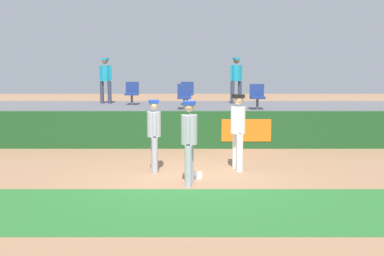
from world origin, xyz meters
TOP-DOWN VIEW (x-y plane):
  - ground_plane at (0.00, 0.00)m, footprint 60.00×60.00m
  - grass_foreground_strip at (0.00, -2.44)m, footprint 18.00×2.80m
  - first_base at (0.16, 0.05)m, footprint 0.40×0.40m
  - player_fielder_home at (1.24, 0.80)m, footprint 0.42×0.59m
  - player_runner_visitor at (-0.78, 0.65)m, footprint 0.37×0.48m
  - player_coach_visitor at (0.07, -0.67)m, footprint 0.38×0.50m
  - field_wall at (0.01, 3.87)m, footprint 18.00×0.26m
  - bleacher_platform at (0.00, 6.44)m, footprint 18.00×4.80m
  - seat_front_right at (2.29, 5.31)m, footprint 0.47×0.44m
  - seat_back_center at (-0.05, 7.11)m, footprint 0.48×0.44m
  - seat_front_center at (-0.13, 5.31)m, footprint 0.46×0.44m
  - seat_back_left at (-2.08, 7.11)m, footprint 0.48×0.44m
  - spectator_hooded at (-3.15, 7.66)m, footprint 0.47×0.39m
  - spectator_capped at (1.81, 7.69)m, footprint 0.46×0.42m

SIDE VIEW (x-z plane):
  - ground_plane at x=0.00m, z-range 0.00..0.00m
  - grass_foreground_strip at x=0.00m, z-range 0.00..0.01m
  - first_base at x=0.16m, z-range 0.00..0.08m
  - bleacher_platform at x=0.00m, z-range 0.00..1.06m
  - field_wall at x=0.01m, z-range 0.00..1.13m
  - player_runner_visitor at x=-0.78m, z-range 0.14..1.86m
  - player_coach_visitor at x=0.07m, z-range 0.14..1.95m
  - player_fielder_home at x=1.24m, z-range 0.14..1.99m
  - seat_front_center at x=-0.13m, z-range 1.11..1.95m
  - seat_front_right at x=2.29m, z-range 1.11..1.95m
  - seat_back_center at x=-0.05m, z-range 1.11..1.95m
  - seat_back_left at x=-2.08m, z-range 1.11..1.95m
  - spectator_hooded at x=-3.15m, z-range 1.19..2.91m
  - spectator_capped at x=1.81m, z-range 1.19..2.93m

